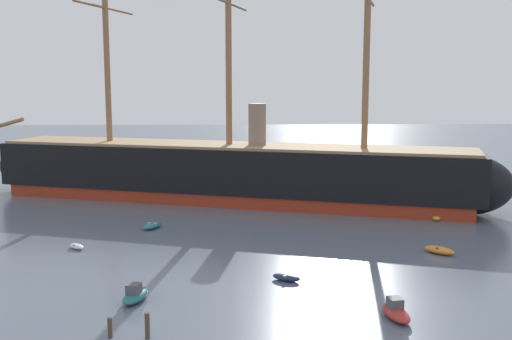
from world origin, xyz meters
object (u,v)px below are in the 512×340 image
tall_ship (229,171)px  dinghy_near_centre (286,277)px  motorboat_foreground_right (396,312)px  dinghy_alongside_stern (438,217)px  dinghy_alongside_bow (152,226)px  motorboat_foreground_left (135,295)px  motorboat_far_left (69,188)px  motorboat_distant_centre (257,177)px  dinghy_mid_right (439,250)px  mooring_piling_nearest (147,326)px  dinghy_far_right (486,194)px  dinghy_mid_left (77,246)px  mooring_piling_left_pair (110,328)px

tall_ship → dinghy_near_centre: size_ratio=29.13×
motorboat_foreground_right → dinghy_alongside_stern: (12.61, 28.79, -0.18)m
tall_ship → dinghy_alongside_bow: size_ratio=23.86×
motorboat_foreground_left → motorboat_foreground_right: bearing=-11.9°
motorboat_far_left → motorboat_distant_centre: 29.03m
dinghy_mid_right → mooring_piling_nearest: (-24.13, -17.62, 0.48)m
tall_ship → dinghy_mid_right: size_ratio=25.14×
dinghy_alongside_bow → dinghy_far_right: dinghy_alongside_bow is taller
motorboat_foreground_right → dinghy_near_centre: (-6.64, 7.90, -0.20)m
motorboat_foreground_left → dinghy_alongside_stern: size_ratio=1.27×
dinghy_mid_left → dinghy_alongside_stern: 39.92m
motorboat_far_left → motorboat_distant_centre: bearing=20.1°
tall_ship → motorboat_foreground_left: (-6.36, -36.71, -3.54)m
motorboat_foreground_left → dinghy_mid_right: (25.96, 11.22, -0.13)m
dinghy_alongside_bow → dinghy_mid_right: bearing=-20.7°
dinghy_near_centre → dinghy_alongside_bow: 21.90m
motorboat_distant_centre → mooring_piling_nearest: motorboat_distant_centre is taller
motorboat_foreground_right → mooring_piling_nearest: size_ratio=2.09×
mooring_piling_left_pair → tall_ship: bearing=80.9°
dinghy_mid_left → motorboat_distant_centre: bearing=64.8°
motorboat_foreground_left → motorboat_foreground_right: (17.89, -3.78, 0.00)m
motorboat_foreground_left → dinghy_far_right: size_ratio=1.63×
motorboat_foreground_left → mooring_piling_nearest: size_ratio=2.12×
motorboat_far_left → mooring_piling_left_pair: motorboat_far_left is taller
dinghy_mid_right → mooring_piling_left_pair: mooring_piling_left_pair is taller
tall_ship → dinghy_alongside_stern: (24.14, -11.69, -3.72)m
motorboat_foreground_left → dinghy_alongside_bow: motorboat_foreground_left is taller
motorboat_far_left → dinghy_far_right: (58.77, -4.04, -0.46)m
mooring_piling_nearest → dinghy_far_right: bearing=48.6°
dinghy_mid_left → dinghy_far_right: dinghy_far_right is taller
tall_ship → dinghy_mid_right: tall_ship is taller
dinghy_mid_right → dinghy_far_right: size_ratio=1.38×
motorboat_foreground_right → dinghy_far_right: 49.35m
dinghy_mid_left → motorboat_distant_centre: 43.38m
dinghy_mid_right → mooring_piling_nearest: bearing=-143.9°
dinghy_mid_right → dinghy_alongside_stern: bearing=71.8°
dinghy_near_centre → dinghy_alongside_stern: bearing=47.3°
tall_ship → motorboat_foreground_right: bearing=-74.1°
dinghy_mid_left → motorboat_distant_centre: motorboat_distant_centre is taller
tall_ship → motorboat_foreground_left: 37.42m
dinghy_alongside_stern → dinghy_far_right: (11.61, 14.21, -0.07)m
dinghy_mid_right → dinghy_mid_left: bearing=175.3°
dinghy_alongside_bow → mooring_piling_left_pair: bearing=-87.3°
motorboat_foreground_left → dinghy_alongside_stern: bearing=39.4°
dinghy_mid_right → dinghy_alongside_bow: size_ratio=0.95×
tall_ship → dinghy_near_centre: 33.16m
motorboat_foreground_right → mooring_piling_nearest: 16.29m
dinghy_mid_right → dinghy_alongside_stern: 14.53m
motorboat_foreground_left → dinghy_alongside_stern: motorboat_foreground_left is taller
dinghy_alongside_stern → dinghy_mid_left: bearing=-164.0°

